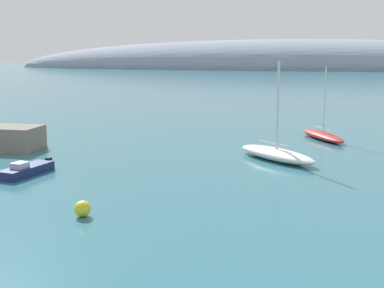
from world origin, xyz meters
name	(u,v)px	position (x,y,z in m)	size (l,w,h in m)	color
distant_ridge	(297,69)	(10.51, 232.88, 0.00)	(268.10, 53.21, 26.34)	gray
sailboat_white_mid_mooring	(276,154)	(8.73, 33.54, 0.53)	(7.44, 7.40, 7.94)	white
sailboat_red_end_of_line	(323,135)	(12.94, 44.28, 0.41)	(4.82, 7.59, 7.19)	red
motorboat_navy_alongside_breakwater	(27,170)	(-8.63, 24.93, 0.37)	(2.38, 4.97, 1.06)	navy
mooring_buoy_yellow	(83,209)	(-0.97, 16.95, 0.44)	(0.88, 0.88, 0.88)	yellow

